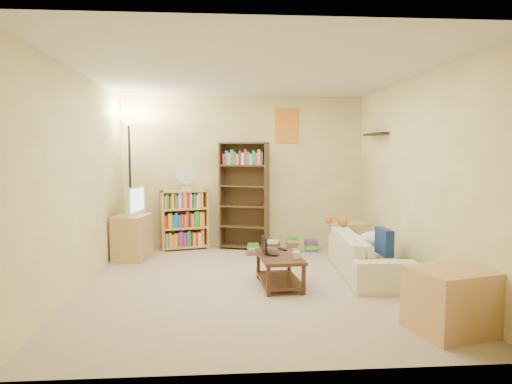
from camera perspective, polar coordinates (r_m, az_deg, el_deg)
room at (r=5.41m, az=-0.37°, el=5.45°), size 4.50×4.54×2.52m
sofa at (r=6.10m, az=13.83°, el=-7.59°), size 1.91×0.94×0.53m
navy_pillow at (r=5.70m, az=15.73°, el=-6.02°), size 0.12×0.35×0.32m
cream_blanket at (r=6.13m, az=14.96°, el=-5.72°), size 0.49×0.35×0.21m
tabby_cat at (r=6.66m, az=10.41°, el=-3.51°), size 0.42×0.17×0.14m
coffee_table at (r=5.45m, az=2.96°, el=-9.33°), size 0.53×0.87×0.37m
laptop at (r=5.50m, az=2.29°, el=-7.58°), size 0.40×0.36×0.02m
laptop_screen at (r=5.46m, az=1.04°, el=-6.60°), size 0.03×0.28×0.19m
mug at (r=5.23m, az=5.05°, el=-7.89°), size 0.13×0.13×0.09m
tv_remote at (r=5.70m, az=3.33°, el=-7.15°), size 0.10×0.16×0.02m
tv_stand at (r=7.03m, az=-15.21°, el=-5.45°), size 0.53×0.68×0.65m
television at (r=6.96m, az=-15.31°, el=-1.09°), size 0.77×0.35×0.42m
tall_bookshelf at (r=7.42m, az=-1.50°, el=-0.12°), size 0.82×0.49×1.74m
short_bookshelf at (r=7.54m, az=-8.96°, el=-3.41°), size 0.81×0.49×0.97m
desk_fan at (r=7.42m, az=-8.65°, el=2.02°), size 0.34×0.19×0.45m
floor_lamp at (r=7.37m, az=-15.57°, el=5.79°), size 0.36×0.36×2.14m
side_table at (r=7.09m, az=11.67°, el=-5.83°), size 0.50×0.50×0.52m
end_cabinet at (r=4.46m, az=23.37°, el=-12.34°), size 0.80×0.72×0.57m
book_stacks at (r=7.21m, az=3.47°, el=-6.81°), size 1.15×0.32×0.25m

